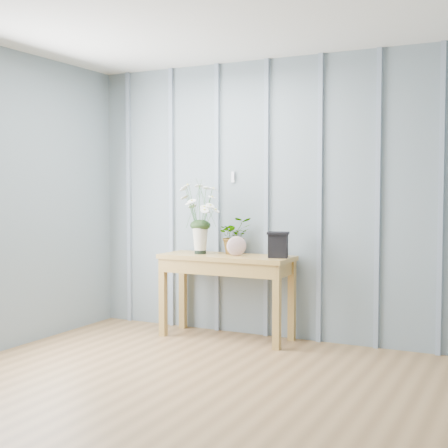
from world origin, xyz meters
The scene contains 7 objects.
ground centered at (0.00, 0.00, 0.00)m, with size 4.50×4.50×0.00m, color brown.
room_shell centered at (0.00, 0.92, 1.99)m, with size 4.00×4.50×2.50m.
sideboard centered at (-0.53, 1.99, 0.64)m, with size 1.20×0.45×0.75m.
daisy_vase centered at (-0.79, 1.98, 1.17)m, with size 0.48×0.36×0.67m.
spider_plant centered at (-0.52, 2.13, 0.92)m, with size 0.30×0.26×0.33m, color #193114.
felt_disc_vessel centered at (-0.42, 1.96, 0.84)m, with size 0.17×0.05×0.17m, color #93586A.
carved_box centered at (-0.04, 1.99, 0.86)m, with size 0.21×0.18×0.22m.
Camera 1 is at (1.91, -2.97, 1.33)m, focal length 50.00 mm.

